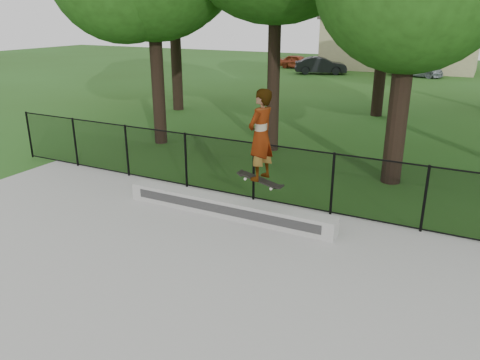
{
  "coord_description": "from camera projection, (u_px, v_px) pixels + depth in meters",
  "views": [
    {
      "loc": [
        4.72,
        -3.99,
        4.5
      ],
      "look_at": [
        0.5,
        4.2,
        1.2
      ],
      "focal_mm": 35.0,
      "sensor_mm": 36.0,
      "label": 1
    }
  ],
  "objects": [
    {
      "name": "grind_ledge",
      "position": [
        227.0,
        208.0,
        10.78
      ],
      "size": [
        5.19,
        0.4,
        0.41
      ],
      "primitive_type": "cube",
      "color": "#B4B3AE",
      "rests_on": "concrete_slab"
    },
    {
      "name": "distant_building",
      "position": [
        400.0,
        43.0,
        38.82
      ],
      "size": [
        12.4,
        6.4,
        4.3
      ],
      "color": "#C2B988",
      "rests_on": "ground"
    },
    {
      "name": "ground",
      "position": [
        80.0,
        337.0,
        6.89
      ],
      "size": [
        100.0,
        100.0,
        0.0
      ],
      "primitive_type": "plane",
      "color": "#244914",
      "rests_on": "ground"
    },
    {
      "name": "chainlink_fence",
      "position": [
        254.0,
        171.0,
        11.55
      ],
      "size": [
        16.06,
        0.06,
        1.5
      ],
      "color": "black",
      "rests_on": "concrete_slab"
    },
    {
      "name": "car_a",
      "position": [
        298.0,
        62.0,
        39.9
      ],
      "size": [
        3.51,
        1.96,
        1.14
      ],
      "primitive_type": "imported",
      "rotation": [
        0.0,
        0.0,
        1.38
      ],
      "color": "#98381B",
      "rests_on": "ground"
    },
    {
      "name": "car_b",
      "position": [
        321.0,
        66.0,
        36.25
      ],
      "size": [
        3.84,
        2.62,
        1.3
      ],
      "primitive_type": "imported",
      "rotation": [
        0.0,
        0.0,
        1.95
      ],
      "color": "black",
      "rests_on": "ground"
    },
    {
      "name": "concrete_slab",
      "position": [
        79.0,
        335.0,
        6.88
      ],
      "size": [
        14.0,
        12.0,
        0.06
      ],
      "primitive_type": "cube",
      "color": "#A5A5A0",
      "rests_on": "ground"
    },
    {
      "name": "skater_airborne",
      "position": [
        261.0,
        136.0,
        9.57
      ],
      "size": [
        0.83,
        0.77,
        2.08
      ],
      "color": "black",
      "rests_on": "ground"
    },
    {
      "name": "car_c",
      "position": [
        416.0,
        68.0,
        34.93
      ],
      "size": [
        3.93,
        2.33,
        1.16
      ],
      "primitive_type": "imported",
      "rotation": [
        0.0,
        0.0,
        1.37
      ],
      "color": "#8C969E",
      "rests_on": "ground"
    }
  ]
}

